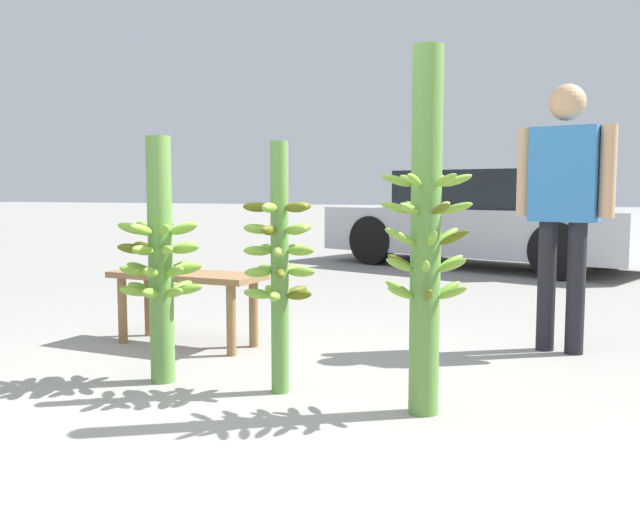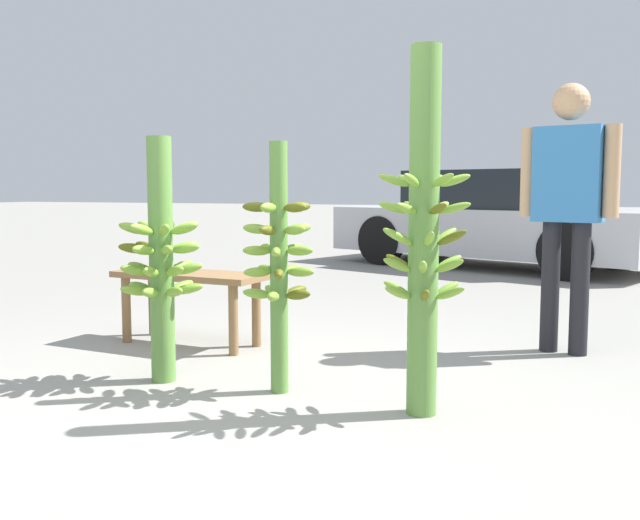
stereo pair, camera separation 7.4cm
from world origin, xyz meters
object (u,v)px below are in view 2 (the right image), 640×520
at_px(parked_car, 499,220).
at_px(vendor_person, 568,193).
at_px(market_bench, 190,286).
at_px(banana_stalk_center, 279,260).
at_px(banana_stalk_right, 424,234).
at_px(banana_stalk_left, 161,260).

bearing_deg(parked_car, vendor_person, -147.86).
relative_size(vendor_person, market_bench, 1.57).
distance_m(banana_stalk_center, banana_stalk_right, 0.77).
bearing_deg(banana_stalk_left, market_bench, 112.94).
height_order(banana_stalk_center, vendor_person, vendor_person).
relative_size(banana_stalk_right, parked_car, 0.37).
bearing_deg(parked_car, banana_stalk_right, -155.47).
relative_size(banana_stalk_center, market_bench, 1.19).
height_order(banana_stalk_left, banana_stalk_center, banana_stalk_left).
bearing_deg(parked_car, banana_stalk_center, -162.22).
distance_m(banana_stalk_left, banana_stalk_right, 1.43).
bearing_deg(parked_car, banana_stalk_left, -168.18).
relative_size(banana_stalk_left, vendor_person, 0.78).
distance_m(vendor_person, market_bench, 2.48).
bearing_deg(banana_stalk_center, banana_stalk_left, -176.52).
bearing_deg(banana_stalk_center, vendor_person, 48.39).
bearing_deg(banana_stalk_right, market_bench, 154.01).
height_order(banana_stalk_left, market_bench, banana_stalk_left).
bearing_deg(banana_stalk_center, banana_stalk_right, -5.74).
xyz_separation_m(banana_stalk_right, vendor_person, (0.53, 1.53, 0.18)).
distance_m(banana_stalk_left, banana_stalk_center, 0.67).
height_order(banana_stalk_left, banana_stalk_right, banana_stalk_right).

